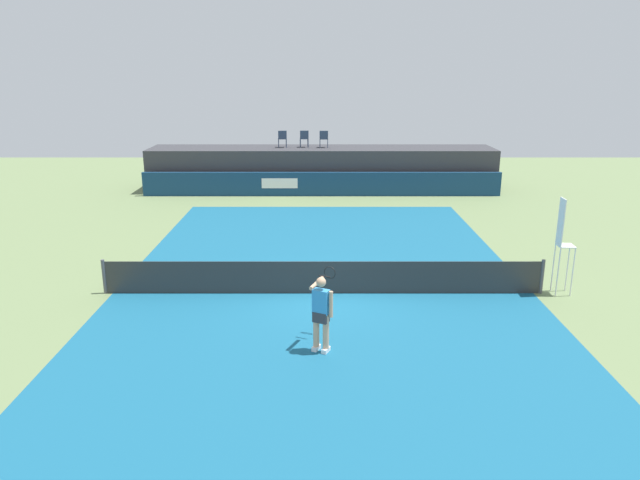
{
  "coord_description": "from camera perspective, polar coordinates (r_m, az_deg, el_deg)",
  "views": [
    {
      "loc": [
        -0.09,
        -15.71,
        6.13
      ],
      "look_at": [
        -0.02,
        2.0,
        1.0
      ],
      "focal_mm": 33.08,
      "sensor_mm": 36.0,
      "label": 1
    }
  ],
  "objects": [
    {
      "name": "court_inner",
      "position": [
        16.87,
        0.09,
        -5.15
      ],
      "size": [
        12.0,
        22.0,
        0.0
      ],
      "primitive_type": "cube",
      "color": "#16597A",
      "rests_on": "ground"
    },
    {
      "name": "tennis_player",
      "position": [
        13.21,
        -0.06,
        -6.9
      ],
      "size": [
        0.62,
        1.26,
        1.77
      ],
      "color": "white",
      "rests_on": "court_inner"
    },
    {
      "name": "spectator_chair_left",
      "position": [
        31.27,
        -1.76,
        9.84
      ],
      "size": [
        0.47,
        0.47,
        0.89
      ],
      "color": "#2D3D56",
      "rests_on": "spectator_platform"
    },
    {
      "name": "spectator_chair_far_left",
      "position": [
        31.27,
        -3.88,
        9.81
      ],
      "size": [
        0.48,
        0.48,
        0.89
      ],
      "color": "#2D3D56",
      "rests_on": "spectator_platform"
    },
    {
      "name": "spectator_chair_center",
      "position": [
        31.16,
        0.15,
        9.82
      ],
      "size": [
        0.45,
        0.45,
        0.89
      ],
      "color": "#2D3D56",
      "rests_on": "spectator_platform"
    },
    {
      "name": "sponsor_wall",
      "position": [
        29.73,
        -0.07,
        5.43
      ],
      "size": [
        18.0,
        0.22,
        1.2
      ],
      "color": "navy",
      "rests_on": "ground"
    },
    {
      "name": "ground_plane",
      "position": [
        19.69,
        0.04,
        -1.99
      ],
      "size": [
        48.0,
        48.0,
        0.0
      ],
      "primitive_type": "plane",
      "color": "#6B7F51"
    },
    {
      "name": "net_post_far",
      "position": [
        17.84,
        20.47,
        -3.31
      ],
      "size": [
        0.1,
        0.1,
        1.0
      ],
      "primitive_type": "cylinder",
      "color": "#4C4C51",
      "rests_on": "ground"
    },
    {
      "name": "tennis_net",
      "position": [
        16.7,
        0.09,
        -3.64
      ],
      "size": [
        12.4,
        0.02,
        0.95
      ],
      "primitive_type": "cube",
      "color": "#2D2D2D",
      "rests_on": "ground"
    },
    {
      "name": "umpire_chair",
      "position": [
        17.7,
        22.19,
        0.05
      ],
      "size": [
        0.46,
        0.46,
        2.76
      ],
      "color": "white",
      "rests_on": "ground"
    },
    {
      "name": "tennis_ball",
      "position": [
        18.09,
        -10.68,
        -3.82
      ],
      "size": [
        0.07,
        0.07,
        0.07
      ],
      "primitive_type": "sphere",
      "color": "#D8EA33",
      "rests_on": "court_inner"
    },
    {
      "name": "net_post_near",
      "position": [
        17.78,
        -20.36,
        -3.36
      ],
      "size": [
        0.1,
        0.1,
        1.0
      ],
      "primitive_type": "cylinder",
      "color": "#4C4C51",
      "rests_on": "ground"
    },
    {
      "name": "spectator_platform",
      "position": [
        31.42,
        -0.06,
        6.94
      ],
      "size": [
        18.0,
        2.8,
        2.2
      ],
      "primitive_type": "cube",
      "color": "#38383D",
      "rests_on": "ground"
    }
  ]
}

